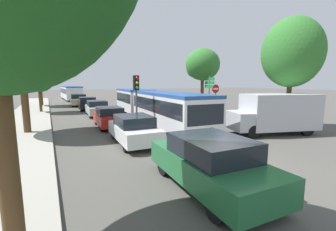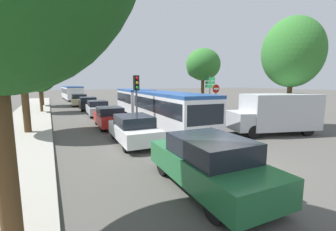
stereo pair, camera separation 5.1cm
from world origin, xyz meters
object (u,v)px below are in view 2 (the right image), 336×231
object	(u,v)px
queued_car_white	(134,129)
queued_car_red	(110,117)
city_bus_rear	(72,92)
white_van	(276,113)
queued_car_silver	(98,108)
tree_left_distant	(40,71)
tree_left_mid	(20,40)
queued_car_black	(88,103)
traffic_light	(136,90)
tree_right_near	(294,54)
queued_car_tan	(79,100)
articulated_bus	(152,103)
tree_right_mid	(202,66)
tree_left_far	(39,73)
no_entry_sign	(216,96)
direction_sign_post	(210,87)
queued_car_green	(209,163)

from	to	relation	value
queued_car_white	queued_car_red	world-z (taller)	queued_car_white
city_bus_rear	white_van	distance (m)	35.62
queued_car_white	queued_car_red	bearing A→B (deg)	3.56
white_van	queued_car_white	bearing A→B (deg)	4.07
queued_car_silver	tree_left_distant	distance (m)	13.46
queued_car_red	tree_left_distant	xyz separation A→B (m)	(-4.34, 17.80, 3.73)
queued_car_white	tree_left_mid	size ratio (longest dim) A/B	0.52
queued_car_black	traffic_light	world-z (taller)	traffic_light
tree_right_near	queued_car_red	bearing A→B (deg)	148.98
queued_car_tan	tree_right_near	bearing A→B (deg)	-152.21
articulated_bus	tree_right_near	xyz separation A→B (m)	(6.37, -7.32, 3.36)
city_bus_rear	queued_car_tan	distance (m)	12.19
tree_left_distant	tree_right_mid	world-z (taller)	tree_left_distant
traffic_light	tree_left_far	xyz separation A→B (m)	(-5.45, 12.34, 1.43)
queued_car_silver	traffic_light	xyz separation A→B (m)	(0.97, -7.61, 1.80)
city_bus_rear	no_entry_sign	bearing A→B (deg)	-165.02
queued_car_white	queued_car_silver	size ratio (longest dim) A/B	1.00
city_bus_rear	direction_sign_post	bearing A→B (deg)	-161.14
queued_car_white	tree_left_far	size ratio (longest dim) A/B	0.68
direction_sign_post	tree_right_near	bearing A→B (deg)	93.69
traffic_light	tree_left_mid	world-z (taller)	tree_left_mid
direction_sign_post	tree_left_far	xyz separation A→B (m)	(-14.05, 8.59, 1.36)
white_van	tree_left_mid	world-z (taller)	tree_left_mid
articulated_bus	queued_car_white	bearing A→B (deg)	-26.88
queued_car_tan	queued_car_white	bearing A→B (deg)	-176.51
articulated_bus	queued_car_white	xyz separation A→B (m)	(-3.62, -5.97, -0.64)
traffic_light	queued_car_tan	bearing A→B (deg)	-178.66
tree_right_mid	no_entry_sign	bearing A→B (deg)	-111.34
queued_car_tan	no_entry_sign	distance (m)	18.72
white_van	articulated_bus	bearing A→B (deg)	-43.66
queued_car_green	traffic_light	distance (m)	8.58
direction_sign_post	no_entry_sign	bearing A→B (deg)	64.63
tree_right_near	tree_left_distant	bearing A→B (deg)	121.09
queued_car_red	tree_right_mid	distance (m)	11.52
tree_left_distant	queued_car_tan	bearing A→B (deg)	-23.11
city_bus_rear	queued_car_green	bearing A→B (deg)	178.81
articulated_bus	no_entry_sign	size ratio (longest dim) A/B	5.61
queued_car_white	tree_right_near	world-z (taller)	tree_right_near
tree_left_distant	tree_right_near	xyz separation A→B (m)	(14.37, -23.83, 0.29)
articulated_bus	queued_car_tan	size ratio (longest dim) A/B	3.55
queued_car_red	queued_car_black	distance (m)	10.90
white_van	no_entry_sign	xyz separation A→B (m)	(0.57, 6.00, 0.64)
white_van	direction_sign_post	world-z (taller)	direction_sign_post
direction_sign_post	tree_left_distant	distance (m)	21.42
tree_right_mid	white_van	bearing A→B (deg)	-102.21
tree_right_mid	queued_car_black	bearing A→B (deg)	143.84
city_bus_rear	queued_car_white	world-z (taller)	city_bus_rear
traffic_light	direction_sign_post	bearing A→B (deg)	110.60
city_bus_rear	tree_left_distant	distance (m)	11.67
articulated_bus	queued_car_tan	xyz separation A→B (m)	(-3.76, 14.70, -0.58)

